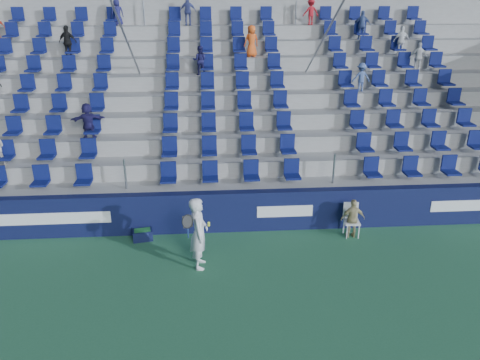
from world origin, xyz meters
TOP-DOWN VIEW (x-y plane):
  - ground at (0.00, 0.00)m, footprint 70.00×70.00m
  - sponsor_wall at (0.00, 3.15)m, footprint 24.00×0.32m
  - grandstand at (-0.00, 8.24)m, footprint 24.00×8.17m
  - tennis_player at (-0.92, 1.28)m, footprint 0.69×0.69m
  - line_judge_chair at (3.33, 2.65)m, footprint 0.45×0.46m
  - line_judge at (3.33, 2.50)m, footprint 0.68×0.30m
  - ball_bin at (-2.53, 2.75)m, footprint 0.60×0.45m

SIDE VIEW (x-z plane):
  - ground at x=0.00m, z-range 0.00..0.00m
  - ball_bin at x=-2.53m, z-range 0.01..0.32m
  - line_judge_chair at x=3.33m, z-range 0.07..1.02m
  - line_judge at x=3.33m, z-range 0.00..1.14m
  - sponsor_wall at x=0.00m, z-range 0.00..1.20m
  - tennis_player at x=-0.92m, z-range 0.00..1.87m
  - grandstand at x=0.00m, z-range -1.18..5.45m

